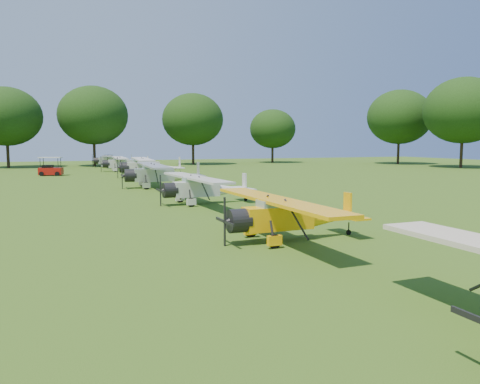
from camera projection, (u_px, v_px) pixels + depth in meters
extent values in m
plane|color=#294C13|center=(216.00, 217.00, 24.14)|extent=(160.00, 160.00, 0.00)
cylinder|color=black|center=(461.00, 151.00, 70.75)|extent=(0.44, 0.44, 4.99)
ellipsoid|color=black|center=(463.00, 110.00, 70.10)|extent=(11.65, 11.65, 9.90)
cylinder|color=black|center=(398.00, 150.00, 83.11)|extent=(0.44, 0.44, 4.81)
ellipsoid|color=black|center=(399.00, 117.00, 82.49)|extent=(11.23, 11.23, 9.55)
cylinder|color=black|center=(272.00, 153.00, 88.66)|extent=(0.44, 0.44, 3.70)
ellipsoid|color=black|center=(273.00, 129.00, 88.18)|extent=(8.63, 8.63, 7.34)
cylinder|color=black|center=(193.00, 151.00, 81.16)|extent=(0.44, 0.44, 4.51)
ellipsoid|color=black|center=(193.00, 119.00, 80.58)|extent=(10.52, 10.52, 8.94)
cylinder|color=black|center=(94.00, 151.00, 75.76)|extent=(0.44, 0.44, 4.74)
ellipsoid|color=black|center=(93.00, 115.00, 75.15)|extent=(11.05, 11.05, 9.39)
cylinder|color=black|center=(8.00, 153.00, 71.07)|extent=(0.44, 0.44, 4.49)
ellipsoid|color=black|center=(6.00, 116.00, 70.49)|extent=(10.47, 10.47, 8.90)
cube|color=#FAB00A|center=(278.00, 218.00, 18.10)|extent=(2.79, 0.89, 0.91)
cone|color=#FAB00A|center=(329.00, 218.00, 19.00)|extent=(2.45, 0.84, 0.78)
cube|color=#8CA5B2|center=(276.00, 206.00, 18.02)|extent=(1.41, 0.83, 0.48)
cylinder|color=black|center=(239.00, 221.00, 17.47)|extent=(0.80, 0.92, 0.90)
cube|color=black|center=(225.00, 222.00, 17.26)|extent=(0.05, 0.11, 1.82)
cube|color=#FAB00A|center=(276.00, 200.00, 17.99)|extent=(1.47, 9.22, 0.12)
cube|color=#FAB00A|center=(348.00, 206.00, 19.29)|extent=(0.10, 0.48, 1.13)
cube|color=#FAB00A|center=(346.00, 215.00, 19.29)|extent=(0.79, 2.44, 0.08)
cylinder|color=black|center=(275.00, 241.00, 16.91)|extent=(0.52, 0.15, 0.52)
cylinder|color=black|center=(250.00, 231.00, 18.90)|extent=(0.52, 0.15, 0.52)
cylinder|color=black|center=(349.00, 232.00, 19.44)|extent=(0.21, 0.07, 0.21)
cube|color=silver|center=(196.00, 189.00, 29.05)|extent=(2.91, 1.03, 0.94)
cone|color=silver|center=(232.00, 190.00, 30.08)|extent=(2.55, 0.97, 0.81)
cube|color=#8CA5B2|center=(195.00, 181.00, 28.97)|extent=(1.48, 0.91, 0.49)
cylinder|color=black|center=(170.00, 190.00, 28.34)|extent=(0.86, 0.98, 0.93)
cube|color=black|center=(160.00, 191.00, 28.10)|extent=(0.06, 0.11, 1.88)
cube|color=silver|center=(195.00, 178.00, 28.94)|extent=(1.91, 9.55, 0.13)
cube|color=silver|center=(244.00, 182.00, 30.40)|extent=(0.12, 0.50, 1.16)
cube|color=silver|center=(243.00, 188.00, 30.41)|extent=(0.92, 2.55, 0.08)
cylinder|color=black|center=(191.00, 202.00, 27.82)|extent=(0.54, 0.18, 0.54)
cylinder|color=black|center=(180.00, 198.00, 29.84)|extent=(0.54, 0.18, 0.54)
cylinder|color=black|center=(246.00, 199.00, 30.56)|extent=(0.22, 0.09, 0.21)
cube|color=silver|center=(154.00, 175.00, 39.50)|extent=(3.35, 1.13, 1.09)
cone|color=silver|center=(187.00, 176.00, 40.39)|extent=(2.94, 1.06, 0.93)
cube|color=#8CA5B2|center=(153.00, 168.00, 39.40)|extent=(1.70, 1.03, 0.57)
cylinder|color=black|center=(130.00, 175.00, 38.88)|extent=(0.98, 1.12, 1.08)
cube|color=black|center=(122.00, 176.00, 38.67)|extent=(0.07, 0.13, 2.17)
cube|color=silver|center=(153.00, 165.00, 39.38)|extent=(2.00, 11.02, 0.14)
cube|color=silver|center=(198.00, 170.00, 40.66)|extent=(0.13, 0.57, 1.34)
cube|color=silver|center=(197.00, 175.00, 40.68)|extent=(1.01, 2.93, 0.09)
cylinder|color=black|center=(146.00, 186.00, 38.10)|extent=(0.63, 0.19, 0.62)
cylinder|color=black|center=(143.00, 183.00, 40.54)|extent=(0.63, 0.19, 0.62)
cylinder|color=black|center=(200.00, 185.00, 40.84)|extent=(0.25, 0.09, 0.25)
cube|color=silver|center=(143.00, 167.00, 51.02)|extent=(3.51, 1.27, 1.13)
cone|color=silver|center=(170.00, 168.00, 51.89)|extent=(3.08, 1.18, 0.97)
cube|color=#8CA5B2|center=(142.00, 162.00, 50.93)|extent=(1.79, 1.11, 0.59)
cylinder|color=black|center=(124.00, 167.00, 50.43)|extent=(1.05, 1.19, 1.12)
cube|color=black|center=(118.00, 168.00, 50.23)|extent=(0.07, 0.13, 2.26)
cube|color=silver|center=(142.00, 159.00, 50.90)|extent=(2.38, 11.50, 0.15)
cube|color=silver|center=(180.00, 163.00, 52.14)|extent=(0.15, 0.60, 1.40)
cube|color=silver|center=(179.00, 168.00, 52.16)|extent=(1.13, 3.07, 0.10)
cylinder|color=black|center=(137.00, 176.00, 49.58)|extent=(0.66, 0.22, 0.65)
cylinder|color=black|center=(135.00, 174.00, 52.14)|extent=(0.66, 0.22, 0.65)
cylinder|color=black|center=(181.00, 176.00, 52.32)|extent=(0.26, 0.10, 0.26)
cube|color=silver|center=(120.00, 164.00, 61.84)|extent=(3.13, 1.04, 1.02)
cone|color=silver|center=(141.00, 164.00, 62.69)|extent=(2.74, 0.98, 0.87)
cube|color=#8CA5B2|center=(120.00, 160.00, 61.75)|extent=(1.58, 0.95, 0.53)
cylinder|color=black|center=(106.00, 164.00, 61.25)|extent=(0.91, 1.04, 1.01)
cube|color=black|center=(101.00, 164.00, 61.05)|extent=(0.06, 0.12, 2.03)
cube|color=silver|center=(120.00, 158.00, 61.73)|extent=(1.82, 10.31, 0.14)
cube|color=silver|center=(148.00, 161.00, 62.95)|extent=(0.12, 0.54, 1.26)
cube|color=silver|center=(147.00, 164.00, 62.97)|extent=(0.93, 2.74, 0.09)
cylinder|color=black|center=(115.00, 170.00, 60.53)|extent=(0.59, 0.18, 0.58)
cylinder|color=black|center=(114.00, 169.00, 62.81)|extent=(0.59, 0.18, 0.58)
cylinder|color=black|center=(149.00, 170.00, 63.12)|extent=(0.24, 0.09, 0.23)
cube|color=silver|center=(109.00, 161.00, 72.91)|extent=(3.12, 1.30, 0.99)
cone|color=silver|center=(125.00, 161.00, 73.50)|extent=(2.74, 1.20, 0.85)
cube|color=#8CA5B2|center=(108.00, 157.00, 72.83)|extent=(1.62, 1.07, 0.52)
cylinder|color=black|center=(97.00, 161.00, 72.50)|extent=(0.98, 1.09, 0.98)
cube|color=black|center=(92.00, 161.00, 72.36)|extent=(0.07, 0.12, 1.98)
cube|color=silver|center=(108.00, 156.00, 72.80)|extent=(2.73, 10.11, 0.13)
cube|color=silver|center=(131.00, 158.00, 73.67)|extent=(0.16, 0.53, 1.23)
cube|color=silver|center=(131.00, 161.00, 73.69)|extent=(1.16, 2.73, 0.09)
cylinder|color=black|center=(103.00, 166.00, 71.67)|extent=(0.58, 0.23, 0.57)
cylinder|color=black|center=(104.00, 165.00, 73.95)|extent=(0.58, 0.23, 0.57)
cylinder|color=black|center=(132.00, 166.00, 73.82)|extent=(0.23, 0.11, 0.23)
cube|color=#A1120B|center=(51.00, 171.00, 54.00)|extent=(2.78, 1.95, 0.80)
cube|color=black|center=(48.00, 167.00, 53.91)|extent=(1.31, 1.47, 0.52)
cube|color=silver|center=(50.00, 158.00, 53.83)|extent=(2.70, 2.03, 0.09)
cylinder|color=black|center=(41.00, 174.00, 53.22)|extent=(0.53, 0.28, 0.50)
cylinder|color=black|center=(45.00, 173.00, 54.62)|extent=(0.53, 0.28, 0.50)
cylinder|color=black|center=(57.00, 174.00, 53.43)|extent=(0.53, 0.28, 0.50)
cylinder|color=black|center=(60.00, 173.00, 54.83)|extent=(0.53, 0.28, 0.50)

